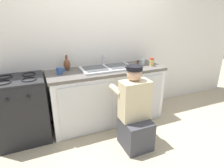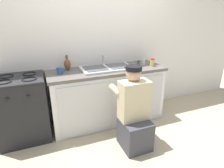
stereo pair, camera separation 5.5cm
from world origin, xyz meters
The scene contains 12 objects.
ground_plane centered at (0.00, 0.00, 0.00)m, with size 12.00×12.00×0.00m, color tan.
back_wall centered at (0.00, 0.65, 1.25)m, with size 6.00×0.10×2.50m, color silver.
counter_cabinet centered at (0.00, 0.29, 0.43)m, with size 1.78×0.62×0.85m.
countertop centered at (0.00, 0.30, 0.87)m, with size 1.82×0.62×0.04m, color #5B5651.
sink_double_basin centered at (0.00, 0.30, 0.91)m, with size 0.80×0.44×0.19m.
stove_range centered at (-1.26, 0.30, 0.46)m, with size 0.65×0.62×0.92m.
plumber_person centered at (0.09, -0.44, 0.46)m, with size 0.42×0.61×1.10m.
vase_decorative centered at (-0.58, 0.48, 0.98)m, with size 0.10×0.10×0.23m.
coffee_mug centered at (-0.71, 0.32, 0.94)m, with size 0.13×0.08×0.09m.
condiment_jar centered at (0.75, 0.19, 0.96)m, with size 0.07×0.07×0.13m.
water_glass centered at (0.64, 0.30, 0.94)m, with size 0.06×0.06×0.10m.
spice_bottle_pepper centered at (0.51, 0.24, 0.95)m, with size 0.04×0.04×0.10m.
Camera 1 is at (-1.02, -2.30, 1.70)m, focal length 30.00 mm.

